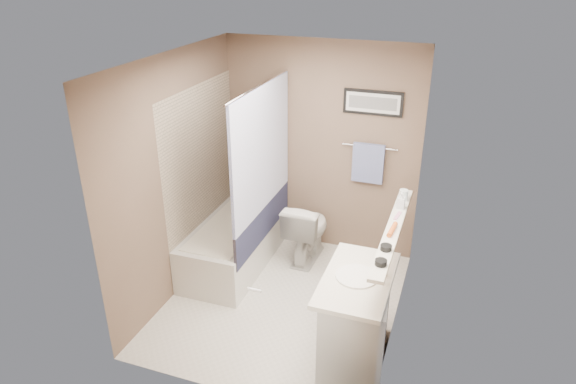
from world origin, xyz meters
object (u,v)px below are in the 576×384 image
(candle_bowl_near, at_px, (381,262))
(hair_brush_front, at_px, (392,229))
(bathtub, at_px, (234,244))
(soap_bottle, at_px, (401,200))
(toilet, at_px, (307,230))
(candle_bowl_far, at_px, (386,248))
(glass_jar, at_px, (404,195))
(vanity, at_px, (356,322))

(candle_bowl_near, xyz_separation_m, hair_brush_front, (0.00, 0.52, 0.00))
(bathtub, distance_m, soap_bottle, 2.03)
(toilet, distance_m, candle_bowl_far, 1.91)
(candle_bowl_far, distance_m, soap_bottle, 0.76)
(bathtub, relative_size, glass_jar, 15.00)
(soap_bottle, bearing_deg, hair_brush_front, -90.00)
(glass_jar, bearing_deg, bathtub, 177.96)
(glass_jar, height_order, soap_bottle, soap_bottle)
(candle_bowl_near, distance_m, candle_bowl_far, 0.22)
(soap_bottle, bearing_deg, bathtub, 172.44)
(hair_brush_front, distance_m, glass_jar, 0.63)
(bathtub, xyz_separation_m, candle_bowl_near, (1.79, -1.22, 0.89))
(vanity, bearing_deg, soap_bottle, 71.44)
(bathtub, xyz_separation_m, glass_jar, (1.79, -0.06, 0.92))
(candle_bowl_near, height_order, hair_brush_front, hair_brush_front)
(toilet, height_order, candle_bowl_far, candle_bowl_far)
(glass_jar, bearing_deg, toilet, 156.76)
(bathtub, distance_m, candle_bowl_near, 2.33)
(hair_brush_front, relative_size, soap_bottle, 1.44)
(glass_jar, bearing_deg, candle_bowl_near, -90.00)
(glass_jar, bearing_deg, hair_brush_front, -90.00)
(candle_bowl_near, bearing_deg, vanity, 134.88)
(bathtub, xyz_separation_m, toilet, (0.73, 0.39, 0.11))
(hair_brush_front, bearing_deg, glass_jar, 90.00)
(candle_bowl_far, bearing_deg, vanity, -169.24)
(bathtub, relative_size, soap_bottle, 9.81)
(candle_bowl_far, bearing_deg, toilet, 127.40)
(candle_bowl_far, bearing_deg, soap_bottle, 90.00)
(candle_bowl_far, bearing_deg, bathtub, 150.88)
(bathtub, bearing_deg, candle_bowl_near, -34.74)
(vanity, bearing_deg, hair_brush_front, 55.52)
(vanity, xyz_separation_m, glass_jar, (0.19, 0.97, 0.77))
(toilet, bearing_deg, candle_bowl_near, 125.03)
(vanity, xyz_separation_m, candle_bowl_far, (0.19, 0.04, 0.73))
(hair_brush_front, xyz_separation_m, glass_jar, (0.00, 0.63, 0.03))
(candle_bowl_far, height_order, hair_brush_front, hair_brush_front)
(bathtub, relative_size, candle_bowl_far, 16.67)
(toilet, bearing_deg, glass_jar, 158.39)
(glass_jar, relative_size, soap_bottle, 0.65)
(candle_bowl_near, relative_size, soap_bottle, 0.59)
(candle_bowl_near, bearing_deg, glass_jar, 90.00)
(candle_bowl_near, distance_m, soap_bottle, 0.98)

